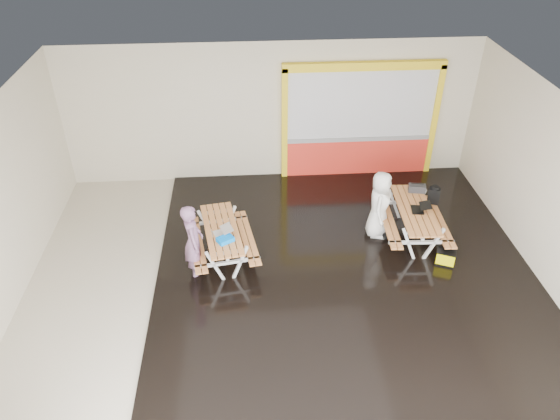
{
  "coord_description": "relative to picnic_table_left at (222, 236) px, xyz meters",
  "views": [
    {
      "loc": [
        -0.64,
        -7.97,
        7.0
      ],
      "look_at": [
        0.0,
        0.9,
        1.0
      ],
      "focal_mm": 33.99,
      "sensor_mm": 36.0,
      "label": 1
    }
  ],
  "objects": [
    {
      "name": "backpack",
      "position": [
        4.68,
        0.99,
        0.14
      ],
      "size": [
        0.3,
        0.25,
        0.43
      ],
      "color": "black",
      "rests_on": "picnic_table_right"
    },
    {
      "name": "room",
      "position": [
        1.2,
        -0.69,
        1.17
      ],
      "size": [
        10.02,
        8.02,
        3.52
      ],
      "color": "beige",
      "rests_on": "ground"
    },
    {
      "name": "fluke_bag",
      "position": [
        4.5,
        -0.57,
        -0.37
      ],
      "size": [
        0.45,
        0.38,
        0.33
      ],
      "color": "black",
      "rests_on": "deck"
    },
    {
      "name": "toolbox",
      "position": [
        4.29,
        1.05,
        0.29
      ],
      "size": [
        0.39,
        0.25,
        0.21
      ],
      "color": "black",
      "rests_on": "picnic_table_right"
    },
    {
      "name": "deck",
      "position": [
        2.45,
        -0.69,
        -0.55
      ],
      "size": [
        7.5,
        7.98,
        0.05
      ],
      "primitive_type": "cube",
      "color": "black",
      "rests_on": "room"
    },
    {
      "name": "picnic_table_right",
      "position": [
        4.07,
        0.38,
        0.02
      ],
      "size": [
        1.42,
        2.01,
        0.78
      ],
      "color": "#DD8B49",
      "rests_on": "deck"
    },
    {
      "name": "person_right",
      "position": [
        3.34,
        0.54,
        0.24
      ],
      "size": [
        0.69,
        0.86,
        1.52
      ],
      "primitive_type": "imported",
      "rotation": [
        0.0,
        0.0,
        1.25
      ],
      "color": "white",
      "rests_on": "deck"
    },
    {
      "name": "picnic_table_left",
      "position": [
        0.0,
        0.0,
        0.0
      ],
      "size": [
        1.55,
        2.05,
        0.75
      ],
      "color": "#DD8B49",
      "rests_on": "deck"
    },
    {
      "name": "dark_case",
      "position": [
        3.56,
        0.48,
        -0.46
      ],
      "size": [
        0.41,
        0.36,
        0.13
      ],
      "primitive_type": "cube",
      "rotation": [
        0.0,
        0.0,
        0.33
      ],
      "color": "black",
      "rests_on": "deck"
    },
    {
      "name": "kiosk",
      "position": [
        3.4,
        3.25,
        0.87
      ],
      "size": [
        3.88,
        0.16,
        3.0
      ],
      "color": "red",
      "rests_on": "room"
    },
    {
      "name": "blue_pouch",
      "position": [
        0.09,
        -0.43,
        0.22
      ],
      "size": [
        0.37,
        0.34,
        0.09
      ],
      "primitive_type": "cube",
      "rotation": [
        0.0,
        0.0,
        0.54
      ],
      "color": "#0074F1",
      "rests_on": "picnic_table_left"
    },
    {
      "name": "person_left",
      "position": [
        -0.53,
        -0.44,
        0.21
      ],
      "size": [
        0.45,
        0.63,
        1.61
      ],
      "primitive_type": "imported",
      "rotation": [
        0.0,
        0.0,
        1.69
      ],
      "color": "slate",
      "rests_on": "deck"
    },
    {
      "name": "laptop_right",
      "position": [
        4.15,
        0.32,
        0.26
      ],
      "size": [
        0.43,
        0.4,
        0.16
      ],
      "color": "black",
      "rests_on": "picnic_table_right"
    },
    {
      "name": "laptop_left",
      "position": [
        0.03,
        -0.2,
        0.23
      ],
      "size": [
        0.44,
        0.42,
        0.15
      ],
      "color": "silver",
      "rests_on": "picnic_table_left"
    }
  ]
}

